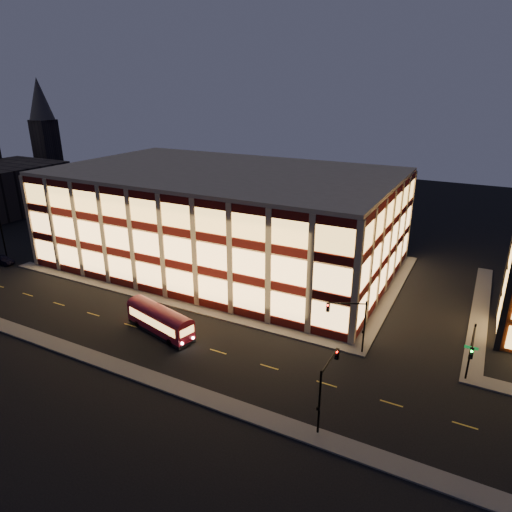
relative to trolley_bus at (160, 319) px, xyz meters
The scene contains 14 objects.
ground 6.28m from the trolley_bus, 110.89° to the left, with size 200.00×200.00×0.00m, color black.
sidewalk_office_south 8.57m from the trolley_bus, 127.82° to the left, with size 54.00×2.00×0.15m, color #514F4C.
sidewalk_office_east 30.82m from the trolley_bus, 47.35° to the left, with size 2.00×30.00×0.15m, color #514F4C.
sidewalk_tower_west 39.11m from the trolley_bus, 35.40° to the left, with size 2.00×30.00×0.15m, color #514F4C.
sidewalk_near 7.85m from the trolley_bus, 106.29° to the right, with size 100.00×2.00×0.15m, color #514F4C.
office_building 23.76m from the trolley_bus, 102.66° to the left, with size 50.45×30.45×14.50m.
church_tower 85.68m from the trolley_bus, 147.69° to the left, with size 5.00×5.00×18.00m, color #2D2621.
church_spire 87.98m from the trolley_bus, 147.69° to the left, with size 6.00×6.00×10.00m, color #4C473F.
traffic_signal_far 21.03m from the trolley_bus, 16.32° to the left, with size 3.79×1.87×6.00m.
traffic_signal_right 31.83m from the trolley_bus, ahead, with size 1.20×4.37×6.00m.
traffic_signal_near 22.15m from the trolley_bus, 14.18° to the right, with size 0.32×4.45×6.00m.
street_lamp_a 36.91m from the trolley_bus, 169.88° to the left, with size 0.44×1.22×9.02m.
trolley_bus is the anchor object (origin of this frame).
parked_car_1 35.63m from the trolley_bus, behind, with size 1.34×3.85×1.27m, color black.
Camera 1 is at (32.66, -40.82, 26.44)m, focal length 32.00 mm.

